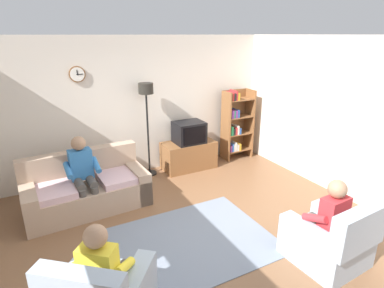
{
  "coord_description": "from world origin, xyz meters",
  "views": [
    {
      "loc": [
        -1.83,
        -3.25,
        2.71
      ],
      "look_at": [
        0.32,
        0.85,
        1.08
      ],
      "focal_mm": 29.35,
      "sensor_mm": 36.0,
      "label": 1
    }
  ],
  "objects": [
    {
      "name": "person_in_right_armchair",
      "position": [
        1.17,
        -1.07,
        0.6
      ],
      "size": [
        0.53,
        0.55,
        1.12
      ],
      "color": "red",
      "rests_on": "ground_plane"
    },
    {
      "name": "person_on_couch",
      "position": [
        -1.26,
        1.47,
        0.7
      ],
      "size": [
        0.53,
        0.55,
        1.24
      ],
      "color": "#3372B2",
      "rests_on": "ground_plane"
    },
    {
      "name": "tv",
      "position": [
        0.98,
        2.23,
        0.8
      ],
      "size": [
        0.6,
        0.49,
        0.44
      ],
      "color": "black",
      "rests_on": "tv_stand"
    },
    {
      "name": "couch",
      "position": [
        -1.23,
        1.58,
        0.31
      ],
      "size": [
        1.94,
        0.97,
        0.9
      ],
      "color": "tan",
      "rests_on": "ground_plane"
    },
    {
      "name": "bookshelf",
      "position": [
        2.2,
        2.32,
        0.78
      ],
      "size": [
        0.68,
        0.36,
        1.58
      ],
      "color": "brown",
      "rests_on": "ground_plane"
    },
    {
      "name": "ground_plane",
      "position": [
        0.0,
        0.0,
        0.0
      ],
      "size": [
        12.0,
        12.0,
        0.0
      ],
      "primitive_type": "plane",
      "color": "brown"
    },
    {
      "name": "back_wall_assembly",
      "position": [
        -0.0,
        2.66,
        1.35
      ],
      "size": [
        6.2,
        0.17,
        2.7
      ],
      "color": "silver",
      "rests_on": "ground_plane"
    },
    {
      "name": "right_wall",
      "position": [
        2.86,
        0.0,
        1.35
      ],
      "size": [
        0.12,
        5.8,
        2.7
      ],
      "primitive_type": "cube",
      "color": "silver",
      "rests_on": "ground_plane"
    },
    {
      "name": "tv_stand",
      "position": [
        0.98,
        2.25,
        0.29
      ],
      "size": [
        1.1,
        0.56,
        0.58
      ],
      "color": "brown",
      "rests_on": "ground_plane"
    },
    {
      "name": "area_rug",
      "position": [
        -0.16,
        -0.03,
        0.01
      ],
      "size": [
        2.2,
        1.7,
        0.01
      ],
      "primitive_type": "cube",
      "color": "slate",
      "rests_on": "ground_plane"
    },
    {
      "name": "person_in_left_armchair",
      "position": [
        -1.45,
        -0.7,
        0.6
      ],
      "size": [
        0.63,
        0.64,
        1.12
      ],
      "color": "yellow",
      "rests_on": "ground_plane"
    },
    {
      "name": "floor_lamp",
      "position": [
        0.13,
        2.35,
        1.45
      ],
      "size": [
        0.28,
        0.28,
        1.85
      ],
      "color": "black",
      "rests_on": "ground_plane"
    },
    {
      "name": "armchair_near_bookshelf",
      "position": [
        1.17,
        -1.16,
        0.29
      ],
      "size": [
        0.85,
        0.92,
        0.9
      ],
      "color": "#9EADBC",
      "rests_on": "ground_plane"
    }
  ]
}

